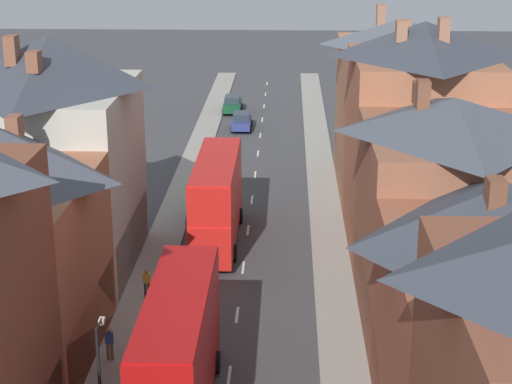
{
  "coord_description": "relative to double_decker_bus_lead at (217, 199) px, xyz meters",
  "views": [
    {
      "loc": [
        2.43,
        -15.09,
        19.64
      ],
      "look_at": [
        0.44,
        37.94,
        1.94
      ],
      "focal_mm": 60.0,
      "sensor_mm": 36.0,
      "label": 1
    }
  ],
  "objects": [
    {
      "name": "pedestrian_mid_right",
      "position": [
        -3.66,
        -14.94,
        -1.78
      ],
      "size": [
        0.36,
        0.22,
        1.61
      ],
      "color": "brown",
      "rests_on": "pavement_left"
    },
    {
      "name": "pedestrian_far_left",
      "position": [
        -3.01,
        -8.37,
        -1.78
      ],
      "size": [
        0.36,
        0.22,
        1.61
      ],
      "color": "#23232D",
      "rests_on": "pavement_left"
    },
    {
      "name": "pavement_right",
      "position": [
        6.91,
        4.05,
        -2.75
      ],
      "size": [
        2.2,
        104.0,
        0.14
      ],
      "primitive_type": "cube",
      "color": "gray",
      "rests_on": "ground"
    },
    {
      "name": "centre_line_dashes",
      "position": [
        1.81,
        2.05,
        -2.81
      ],
      "size": [
        0.14,
        97.8,
        0.01
      ],
      "color": "silver",
      "rests_on": "ground"
    },
    {
      "name": "car_near_silver",
      "position": [
        -1.29,
        3.86,
        -1.98
      ],
      "size": [
        1.9,
        3.85,
        1.67
      ],
      "color": "#4C515B",
      "rests_on": "ground"
    },
    {
      "name": "street_lamp",
      "position": [
        -2.44,
        -21.97,
        0.43
      ],
      "size": [
        0.2,
        1.12,
        5.5
      ],
      "color": "black",
      "rests_on": "ground"
    },
    {
      "name": "pavement_left",
      "position": [
        -3.29,
        4.05,
        -2.75
      ],
      "size": [
        2.2,
        104.0,
        0.14
      ],
      "primitive_type": "cube",
      "color": "gray",
      "rests_on": "ground"
    },
    {
      "name": "double_decker_bus_lead",
      "position": [
        0.0,
        0.0,
        0.0
      ],
      "size": [
        2.74,
        10.8,
        5.3
      ],
      "color": "red",
      "rests_on": "ground"
    },
    {
      "name": "terrace_row_right",
      "position": [
        11.99,
        -13.06,
        3.11
      ],
      "size": [
        8.0,
        62.24,
        13.93
      ],
      "color": "#ADB2B7",
      "rests_on": "ground"
    },
    {
      "name": "double_decker_bus_mid_street",
      "position": [
        0.0,
        -18.93,
        0.0
      ],
      "size": [
        2.74,
        10.8,
        5.3
      ],
      "color": "#B70F0F",
      "rests_on": "ground"
    },
    {
      "name": "car_parked_left_a",
      "position": [
        -1.29,
        35.17,
        -1.97
      ],
      "size": [
        1.9,
        4.33,
        1.68
      ],
      "color": "#144728",
      "rests_on": "ground"
    },
    {
      "name": "car_parked_right_a",
      "position": [
        0.01,
        28.12,
        -1.98
      ],
      "size": [
        1.9,
        4.2,
        1.65
      ],
      "color": "navy",
      "rests_on": "ground"
    }
  ]
}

